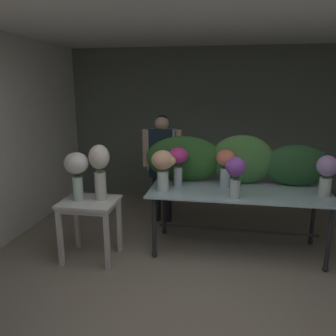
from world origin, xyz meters
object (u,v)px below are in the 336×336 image
object	(u,v)px
vase_violet_lilies	(236,174)
vase_lilac_dahlias	(327,172)
side_table_white	(90,210)
vase_white_roses_tall	(77,169)
vase_magenta_hydrangea	(178,161)
vase_cream_lisianthus_tall	(100,168)
vase_peach_snapdragons	(163,166)
vase_coral_anemones	(226,164)
display_table_glass	(238,199)
florist	(162,158)

from	to	relation	value
vase_violet_lilies	vase_lilac_dahlias	distance (m)	1.04
side_table_white	vase_white_roses_tall	bearing A→B (deg)	179.96
vase_magenta_hydrangea	vase_cream_lisianthus_tall	xyz separation A→B (m)	(-0.82, -0.50, -0.00)
side_table_white	vase_cream_lisianthus_tall	size ratio (longest dim) A/B	1.13
vase_lilac_dahlias	vase_white_roses_tall	distance (m)	2.80
vase_peach_snapdragons	vase_cream_lisianthus_tall	distance (m)	0.73
vase_white_roses_tall	vase_violet_lilies	bearing A→B (deg)	6.30
side_table_white	vase_peach_snapdragons	xyz separation A→B (m)	(0.80, 0.33, 0.48)
vase_coral_anemones	vase_cream_lisianthus_tall	bearing A→B (deg)	-158.05
vase_coral_anemones	vase_lilac_dahlias	distance (m)	1.13
display_table_glass	vase_lilac_dahlias	world-z (taller)	vase_lilac_dahlias
vase_violet_lilies	vase_magenta_hydrangea	world-z (taller)	vase_magenta_hydrangea
florist	display_table_glass	bearing A→B (deg)	-35.51
display_table_glass	florist	world-z (taller)	florist
vase_lilac_dahlias	vase_cream_lisianthus_tall	size ratio (longest dim) A/B	0.73
vase_cream_lisianthus_tall	vase_violet_lilies	bearing A→B (deg)	5.40
florist	vase_peach_snapdragons	size ratio (longest dim) A/B	3.26
vase_violet_lilies	vase_coral_anemones	distance (m)	0.44
display_table_glass	vase_magenta_hydrangea	xyz separation A→B (m)	(-0.74, 0.07, 0.43)
florist	vase_violet_lilies	bearing A→B (deg)	-45.99
vase_peach_snapdragons	vase_lilac_dahlias	distance (m)	1.84
florist	vase_white_roses_tall	bearing A→B (deg)	-120.66
display_table_glass	florist	size ratio (longest dim) A/B	1.34
vase_violet_lilies	vase_coral_anemones	bearing A→B (deg)	103.93
vase_cream_lisianthus_tall	vase_lilac_dahlias	bearing A→B (deg)	8.86
florist	vase_white_roses_tall	distance (m)	1.45
vase_magenta_hydrangea	vase_lilac_dahlias	distance (m)	1.70
vase_violet_lilies	vase_coral_anemones	size ratio (longest dim) A/B	0.99
display_table_glass	vase_white_roses_tall	xyz separation A→B (m)	(-1.82, -0.48, 0.42)
vase_peach_snapdragons	vase_violet_lilies	bearing A→B (deg)	-9.05
vase_violet_lilies	vase_cream_lisianthus_tall	size ratio (longest dim) A/B	0.73
side_table_white	florist	bearing A→B (deg)	63.77
florist	vase_peach_snapdragons	bearing A→B (deg)	-78.42
vase_violet_lilies	vase_magenta_hydrangea	size ratio (longest dim) A/B	0.96
florist	vase_cream_lisianthus_tall	world-z (taller)	florist
vase_magenta_hydrangea	vase_white_roses_tall	size ratio (longest dim) A/B	0.87
florist	vase_cream_lisianthus_tall	xyz separation A→B (m)	(-0.49, -1.20, 0.12)
vase_magenta_hydrangea	florist	bearing A→B (deg)	115.50
vase_peach_snapdragons	vase_white_roses_tall	xyz separation A→B (m)	(-0.93, -0.33, -0.00)
vase_lilac_dahlias	vase_white_roses_tall	size ratio (longest dim) A/B	0.84
side_table_white	vase_peach_snapdragons	size ratio (longest dim) A/B	1.47
side_table_white	vase_white_roses_tall	xyz separation A→B (m)	(-0.12, 0.00, 0.48)
florist	vase_lilac_dahlias	bearing A→B (deg)	-21.62
side_table_white	vase_cream_lisianthus_tall	world-z (taller)	vase_cream_lisianthus_tall
vase_violet_lilies	vase_coral_anemones	world-z (taller)	vase_coral_anemones
vase_coral_anemones	vase_lilac_dahlias	xyz separation A→B (m)	(1.12, -0.17, -0.01)
vase_coral_anemones	florist	bearing A→B (deg)	145.35
side_table_white	vase_cream_lisianthus_tall	distance (m)	0.51
side_table_white	vase_cream_lisianthus_tall	bearing A→B (deg)	22.36
vase_lilac_dahlias	vase_white_roses_tall	bearing A→B (deg)	-170.88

